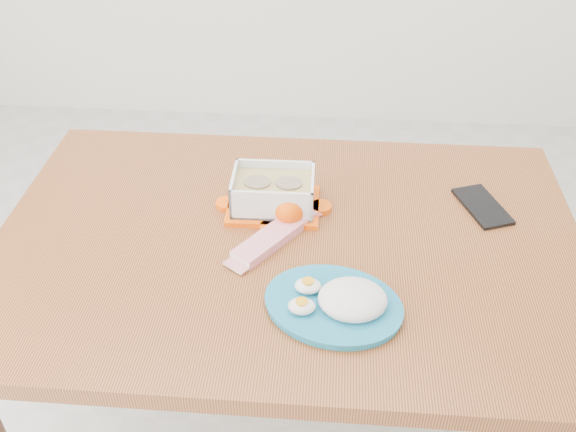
# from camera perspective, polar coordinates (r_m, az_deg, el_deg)

# --- Properties ---
(ground) EXTENTS (3.50, 3.50, 0.00)m
(ground) POSITION_cam_1_polar(r_m,az_deg,el_deg) (2.02, -5.48, -15.56)
(ground) COLOR #B7B7B2
(ground) RESTS_ON ground
(dining_table) EXTENTS (1.24, 0.83, 0.75)m
(dining_table) POSITION_cam_1_polar(r_m,az_deg,el_deg) (1.41, -0.00, -4.99)
(dining_table) COLOR #9E572C
(dining_table) RESTS_ON ground
(food_container) EXTENTS (0.21, 0.16, 0.09)m
(food_container) POSITION_cam_1_polar(r_m,az_deg,el_deg) (1.41, -1.32, 2.12)
(food_container) COLOR #F85607
(food_container) RESTS_ON dining_table
(orange_fruit) EXTENTS (0.07, 0.07, 0.07)m
(orange_fruit) POSITION_cam_1_polar(r_m,az_deg,el_deg) (1.37, 0.13, 0.56)
(orange_fruit) COLOR #FF6205
(orange_fruit) RESTS_ON dining_table
(rice_plate) EXTENTS (0.31, 0.31, 0.07)m
(rice_plate) POSITION_cam_1_polar(r_m,az_deg,el_deg) (1.18, 4.60, -7.53)
(rice_plate) COLOR teal
(rice_plate) RESTS_ON dining_table
(candy_bar) EXTENTS (0.17, 0.21, 0.02)m
(candy_bar) POSITION_cam_1_polar(r_m,az_deg,el_deg) (1.34, -1.12, -1.69)
(candy_bar) COLOR red
(candy_bar) RESTS_ON dining_table
(smartphone) EXTENTS (0.12, 0.17, 0.01)m
(smartphone) POSITION_cam_1_polar(r_m,az_deg,el_deg) (1.50, 16.90, 0.83)
(smartphone) COLOR black
(smartphone) RESTS_ON dining_table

